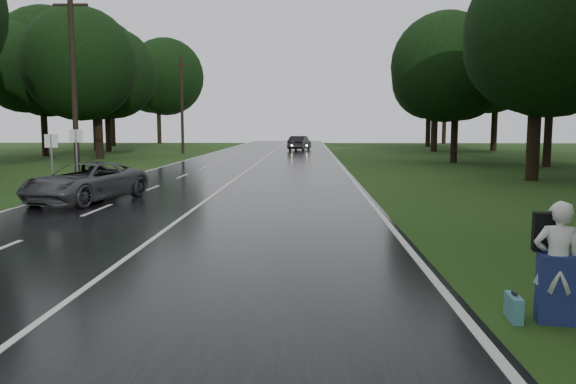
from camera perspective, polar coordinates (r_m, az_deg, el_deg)
The scene contains 16 objects.
ground at distance 10.28m, azimuth -18.90°, elevation -8.69°, with size 160.00×160.00×0.00m, color #214213.
road at distance 29.58m, azimuth -4.99°, elevation 1.56°, with size 12.00×140.00×0.04m, color black.
lane_center at distance 29.58m, azimuth -4.99°, elevation 1.61°, with size 0.12×140.00×0.01m, color silver.
grey_car at distance 20.84m, azimuth -19.88°, elevation 0.97°, with size 2.27×4.92×1.37m, color #424346.
far_car at distance 60.87m, azimuth 1.19°, elevation 4.98°, with size 1.65×4.73×1.56m, color black.
hitchhiker at distance 8.47m, azimuth 25.58°, elevation -6.83°, with size 0.68×0.63×1.68m.
suitcase at distance 8.49m, azimuth 21.94°, elevation -10.84°, with size 0.14×0.49×0.35m, color teal.
utility_pole_mid at distance 31.54m, azimuth -20.57°, elevation 1.44°, with size 1.80×0.28×9.77m, color black, non-canonical shape.
utility_pole_far at distance 55.39m, azimuth -10.62°, elevation 3.85°, with size 1.80×0.28×9.33m, color black, non-canonical shape.
road_sign_a at distance 25.84m, azimuth -22.72°, elevation 0.27°, with size 0.56×0.10×2.32m, color white, non-canonical shape.
road_sign_b at distance 28.17m, azimuth -20.56°, elevation 0.86°, with size 0.60×0.10×2.51m, color white, non-canonical shape.
tree_left_e at distance 48.29m, azimuth -18.57°, elevation 3.21°, with size 8.04×8.04×12.55m, color black, non-canonical shape.
tree_left_f at distance 61.76m, azimuth -17.73°, elevation 3.93°, with size 8.73×8.73×13.64m, color black, non-canonical shape.
tree_right_d at distance 30.12m, azimuth 23.49°, elevation 1.08°, with size 7.82×7.82×12.21m, color black, non-canonical shape.
tree_right_e at distance 42.65m, azimuth 16.45°, elevation 2.86°, with size 7.45×7.45×11.64m, color black, non-canonical shape.
tree_right_f at distance 60.74m, azimuth 14.57°, elevation 3.99°, with size 9.15×9.15×14.29m, color black, non-canonical shape.
Camera 1 is at (3.63, -9.24, 2.67)m, focal length 35.01 mm.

